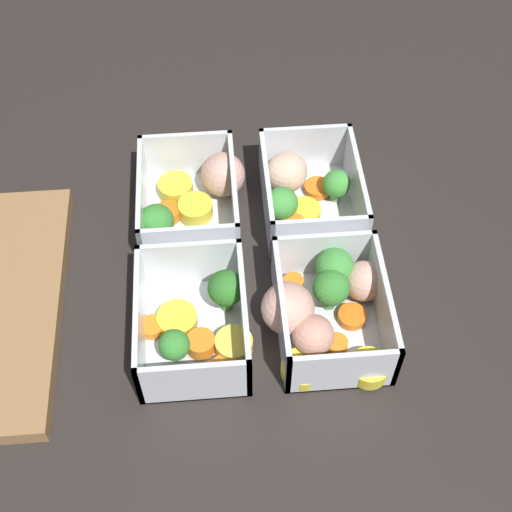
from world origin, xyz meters
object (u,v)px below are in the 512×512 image
container_near_right (304,194)px  container_near_left (325,308)px  container_far_left (198,323)px  container_far_right (193,198)px

container_near_right → container_near_left: bearing=-179.4°
container_far_left → container_far_right: (0.15, 0.00, 0.00)m
container_far_left → container_far_right: 0.15m
container_far_left → container_far_right: same height
container_near_right → container_far_right: size_ratio=0.97×
container_near_right → container_far_left: same height
container_near_left → container_far_right: bearing=38.6°
container_near_left → container_far_left: bearing=92.1°
container_near_left → container_far_left: size_ratio=1.09×
container_near_left → container_far_left: 0.12m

